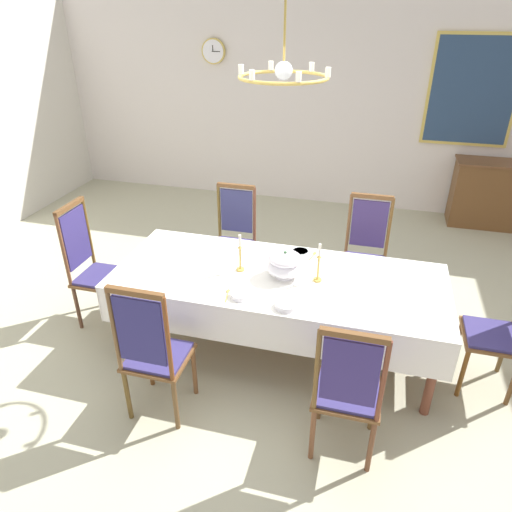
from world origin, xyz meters
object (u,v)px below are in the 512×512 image
Objects in this scene: dining_table at (278,283)px; bowl_near_right at (300,252)px; chandelier at (283,75)px; chair_head_west at (92,265)px; chair_north_b at (365,252)px; chair_head_east at (505,326)px; chair_north_a at (234,237)px; bowl_far_left at (287,305)px; spoon_secondary at (314,254)px; chair_south_b at (348,389)px; candlestick_west at (240,256)px; soup_tureen at (285,264)px; mounted_clock at (214,51)px; candlestick_east at (318,266)px; framed_painting at (473,91)px; chair_south_a at (153,351)px; bowl_near_left at (241,295)px; spoon_primary at (228,292)px; sideboard at (507,195)px.

bowl_near_right reaches higher than dining_table.
chair_head_west is at bearing 180.00° from chandelier.
chair_head_east is at bearing 139.00° from chair_north_b.
chair_head_east is at bearing 158.87° from chair_north_a.
spoon_secondary is at bearing 85.31° from bowl_far_left.
bowl_far_left is (-1.61, -0.43, 0.19)m from chair_head_east.
bowl_near_right is (0.80, -0.55, 0.22)m from chair_north_a.
chair_south_b reaches higher than candlestick_west.
soup_tureen reaches higher than bowl_near_right.
chair_head_west is 1.01× the size of chair_head_east.
dining_table is 2.37× the size of chair_north_b.
soup_tureen is 4.23m from mounted_clock.
candlestick_east is at bearing 0.00° from chandelier.
bowl_near_right is at bearing 42.68° from candlestick_west.
framed_painting reaches higher than chair_north_b.
bowl_near_left is (0.48, 0.57, 0.20)m from chair_south_a.
candlestick_west is 0.50× the size of chandelier.
dining_table is at bearing 125.36° from chair_south_b.
mounted_clock reaches higher than chair_south_b.
chair_head_east is 2.13m from spoon_primary.
mounted_clock is at bearing 117.04° from soup_tureen.
soup_tureen is at bearing 0.00° from candlestick_west.
candlestick_east is 0.97× the size of mounted_clock.
chair_north_b is 3.46× the size of candlestick_west.
chandelier is (-0.33, -0.00, 1.42)m from candlestick_east.
candlestick_west is 0.99× the size of candlestick_east.
chair_north_b is at bearing -179.94° from chair_north_a.
chair_head_west reaches higher than sideboard.
candlestick_west is 0.24× the size of framed_painting.
soup_tureen reaches higher than sideboard.
candlestick_west reaches higher than bowl_near_left.
spoon_secondary is at bearing 49.64° from chair_north_b.
chair_south_a is 1.05× the size of chair_south_b.
chandelier reaches higher than bowl_near_right.
framed_painting is (2.08, 3.97, 0.96)m from spoon_primary.
bowl_far_left is 0.49m from spoon_primary.
mounted_clock is (-2.46, 4.55, 1.56)m from chair_south_b.
chair_south_b is 3.23× the size of mounted_clock.
spoon_secondary is at bearing 102.14° from chair_head_west.
chair_south_b is 0.78× the size of sideboard.
candlestick_east reaches higher than dining_table.
chair_head_east is (1.77, 0.00, -0.10)m from dining_table.
chair_north_b is 3.09m from framed_painting.
spoon_secondary is at bearing 56.37° from chair_south_a.
mounted_clock is at bearing 118.38° from chair_south_b.
chair_north_a is 3.26m from mounted_clock.
chair_north_b is 1.73× the size of chandelier.
sideboard is at bearing 54.09° from chair_south_a.
chair_north_b reaches higher than chair_south_b.
candlestick_east reaches higher than soup_tureen.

